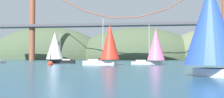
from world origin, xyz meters
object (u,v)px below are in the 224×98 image
(sailboat_blue_spinnaker, at_px, (212,27))
(sailboat_white_mainsail, at_px, (55,47))
(channel_buoy, at_px, (50,63))
(sailboat_pink_spinnaker, at_px, (155,46))
(sailboat_scarlet_sail, at_px, (109,44))

(sailboat_blue_spinnaker, height_order, sailboat_white_mainsail, sailboat_blue_spinnaker)
(sailboat_white_mainsail, height_order, channel_buoy, sailboat_white_mainsail)
(sailboat_pink_spinnaker, distance_m, sailboat_white_mainsail, 27.00)
(sailboat_blue_spinnaker, bearing_deg, sailboat_white_mainsail, 124.88)
(sailboat_scarlet_sail, bearing_deg, sailboat_pink_spinnaker, 28.38)
(sailboat_white_mainsail, bearing_deg, sailboat_scarlet_sail, -37.89)
(sailboat_pink_spinnaker, bearing_deg, sailboat_blue_spinnaker, -85.03)
(sailboat_pink_spinnaker, relative_size, channel_buoy, 3.42)
(sailboat_scarlet_sail, relative_size, sailboat_pink_spinnaker, 1.10)
(sailboat_white_mainsail, distance_m, channel_buoy, 15.71)
(sailboat_blue_spinnaker, distance_m, channel_buoy, 36.90)
(sailboat_scarlet_sail, distance_m, sailboat_white_mainsail, 20.43)
(sailboat_blue_spinnaker, distance_m, sailboat_white_mainsail, 50.74)
(sailboat_blue_spinnaker, distance_m, sailboat_scarlet_sail, 31.81)
(sailboat_pink_spinnaker, xyz_separation_m, channel_buoy, (-21.82, -7.40, -3.84))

